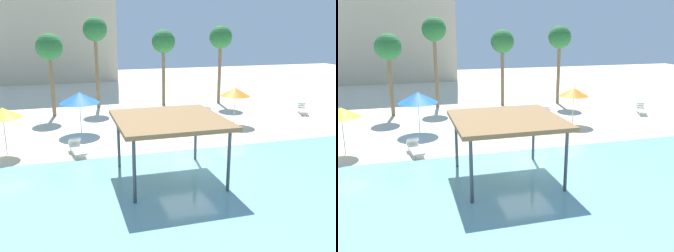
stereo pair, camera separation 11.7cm
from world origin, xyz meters
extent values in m
plane|color=beige|center=(0.00, 0.00, 0.00)|extent=(80.00, 80.00, 0.00)
cube|color=#7AB7C1|center=(0.00, -5.25, 0.02)|extent=(44.00, 13.50, 0.04)
cylinder|color=#42474C|center=(-3.40, 0.03, 1.29)|extent=(0.14, 0.14, 2.57)
cylinder|color=#42474C|center=(0.39, 0.03, 1.29)|extent=(0.14, 0.14, 2.57)
cylinder|color=#42474C|center=(-3.40, -3.76, 1.29)|extent=(0.14, 0.14, 2.57)
cylinder|color=#42474C|center=(0.39, -3.76, 1.29)|extent=(0.14, 0.14, 2.57)
cube|color=olive|center=(-1.51, -1.87, 2.66)|extent=(4.49, 4.49, 0.18)
cylinder|color=silver|center=(5.35, 5.87, 0.97)|extent=(0.06, 0.06, 1.94)
cone|color=orange|center=(5.35, 5.87, 2.22)|extent=(2.01, 2.01, 0.55)
cylinder|color=silver|center=(-8.76, 3.53, 0.98)|extent=(0.06, 0.06, 1.96)
cone|color=yellow|center=(-8.76, 3.53, 2.22)|extent=(1.90, 1.90, 0.52)
cylinder|color=silver|center=(-4.80, 6.54, 0.95)|extent=(0.06, 0.06, 1.90)
cone|color=blue|center=(-4.80, 6.54, 2.24)|extent=(2.44, 2.44, 0.67)
cylinder|color=white|center=(3.89, 7.13, 0.11)|extent=(0.05, 0.05, 0.22)
cylinder|color=white|center=(3.48, 7.38, 0.11)|extent=(0.05, 0.05, 0.22)
cylinder|color=white|center=(4.64, 8.36, 0.11)|extent=(0.05, 0.05, 0.22)
cylinder|color=white|center=(4.23, 8.61, 0.11)|extent=(0.05, 0.05, 0.22)
cube|color=white|center=(4.06, 7.87, 0.27)|extent=(1.45, 1.85, 0.10)
cube|color=white|center=(4.45, 8.50, 0.55)|extent=(0.78, 0.75, 0.40)
cylinder|color=white|center=(-4.85, 1.78, 0.11)|extent=(0.05, 0.05, 0.22)
cylinder|color=white|center=(-5.32, 1.70, 0.11)|extent=(0.05, 0.05, 0.22)
cylinder|color=white|center=(-5.09, 3.20, 0.11)|extent=(0.05, 0.05, 0.22)
cylinder|color=white|center=(-5.56, 3.12, 0.11)|extent=(0.05, 0.05, 0.22)
cube|color=white|center=(-5.20, 2.45, 0.27)|extent=(0.89, 1.88, 0.10)
cube|color=white|center=(-5.33, 3.18, 0.55)|extent=(0.68, 0.60, 0.40)
cylinder|color=white|center=(-2.13, 6.15, 0.11)|extent=(0.05, 0.05, 0.22)
cylinder|color=white|center=(-2.59, 6.27, 0.11)|extent=(0.05, 0.05, 0.22)
cylinder|color=white|center=(-1.78, 7.55, 0.11)|extent=(0.05, 0.05, 0.22)
cylinder|color=white|center=(-2.25, 7.67, 0.11)|extent=(0.05, 0.05, 0.22)
cube|color=white|center=(-2.19, 6.91, 0.27)|extent=(1.01, 1.89, 0.10)
cube|color=white|center=(-2.01, 7.63, 0.55)|extent=(0.70, 0.64, 0.40)
cylinder|color=white|center=(11.68, 6.47, 0.11)|extent=(0.05, 0.05, 0.22)
cylinder|color=white|center=(11.24, 6.67, 0.11)|extent=(0.05, 0.05, 0.22)
cylinder|color=white|center=(12.29, 7.77, 0.11)|extent=(0.05, 0.05, 0.22)
cylinder|color=white|center=(11.86, 7.98, 0.11)|extent=(0.05, 0.05, 0.22)
cube|color=white|center=(11.77, 7.22, 0.27)|extent=(1.31, 1.88, 0.10)
cube|color=white|center=(12.08, 7.89, 0.55)|extent=(0.76, 0.71, 0.40)
cylinder|color=brown|center=(-6.46, 11.71, 2.35)|extent=(0.28, 0.28, 4.70)
sphere|color=#286B33|center=(-6.46, 11.71, 5.05)|extent=(1.90, 1.90, 1.90)
cylinder|color=brown|center=(7.18, 12.68, 2.61)|extent=(0.28, 0.28, 5.23)
sphere|color=#286B33|center=(7.18, 12.68, 5.58)|extent=(1.90, 1.90, 1.90)
cylinder|color=brown|center=(-2.99, 13.85, 2.95)|extent=(0.28, 0.28, 5.89)
sphere|color=#286B33|center=(-2.99, 13.85, 6.24)|extent=(1.90, 1.90, 1.90)
cylinder|color=brown|center=(2.38, 13.16, 2.46)|extent=(0.28, 0.28, 4.92)
sphere|color=#286B33|center=(2.38, 13.16, 5.27)|extent=(1.90, 1.90, 1.90)
camera|label=1|loc=(-5.68, -16.16, 6.46)|focal=39.18mm
camera|label=2|loc=(-5.57, -16.20, 6.46)|focal=39.18mm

